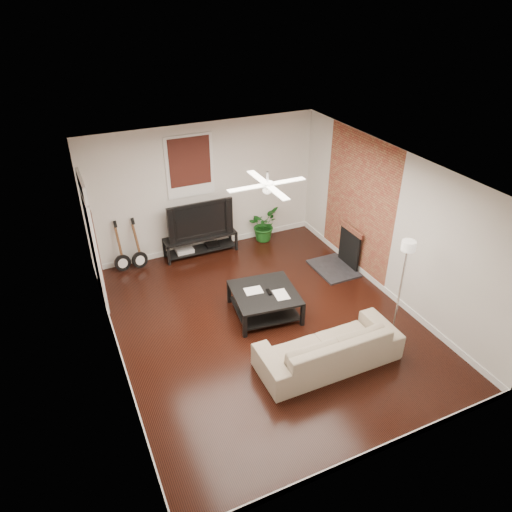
% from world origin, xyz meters
% --- Properties ---
extents(room, '(5.01, 6.01, 2.81)m').
position_xyz_m(room, '(0.00, 0.00, 1.40)').
color(room, black).
rests_on(room, ground).
extents(brick_accent, '(0.02, 2.20, 2.80)m').
position_xyz_m(brick_accent, '(2.49, 1.00, 1.40)').
color(brick_accent, brown).
rests_on(brick_accent, floor).
extents(fireplace, '(0.80, 1.10, 0.92)m').
position_xyz_m(fireplace, '(2.20, 1.00, 0.46)').
color(fireplace, black).
rests_on(fireplace, floor).
extents(window_back, '(1.00, 0.06, 1.30)m').
position_xyz_m(window_back, '(-0.30, 2.97, 1.95)').
color(window_back, '#39170F').
rests_on(window_back, wall_back).
extents(door_left, '(0.08, 1.00, 2.50)m').
position_xyz_m(door_left, '(-2.46, 1.90, 1.25)').
color(door_left, white).
rests_on(door_left, wall_left).
extents(tv_stand, '(1.58, 0.42, 0.44)m').
position_xyz_m(tv_stand, '(-0.24, 2.78, 0.22)').
color(tv_stand, black).
rests_on(tv_stand, floor).
extents(tv, '(1.42, 0.19, 0.82)m').
position_xyz_m(tv, '(-0.24, 2.80, 0.85)').
color(tv, black).
rests_on(tv, tv_stand).
extents(coffee_table, '(1.24, 1.24, 0.47)m').
position_xyz_m(coffee_table, '(0.10, 0.26, 0.23)').
color(coffee_table, black).
rests_on(coffee_table, floor).
extents(sofa, '(2.26, 0.89, 0.66)m').
position_xyz_m(sofa, '(0.46, -1.31, 0.33)').
color(sofa, tan).
rests_on(sofa, floor).
extents(floor_lamp, '(0.30, 0.30, 1.84)m').
position_xyz_m(floor_lamp, '(1.81, -1.21, 0.92)').
color(floor_lamp, white).
rests_on(floor_lamp, floor).
extents(potted_plant, '(0.89, 0.89, 0.75)m').
position_xyz_m(potted_plant, '(1.27, 2.79, 0.38)').
color(potted_plant, '#195A1B').
rests_on(potted_plant, floor).
extents(guitar_left, '(0.37, 0.29, 1.09)m').
position_xyz_m(guitar_left, '(-1.94, 2.75, 0.55)').
color(guitar_left, black).
rests_on(guitar_left, floor).
extents(guitar_right, '(0.39, 0.32, 1.09)m').
position_xyz_m(guitar_right, '(-1.59, 2.72, 0.55)').
color(guitar_right, black).
rests_on(guitar_right, floor).
extents(ceiling_fan, '(1.24, 1.24, 0.32)m').
position_xyz_m(ceiling_fan, '(0.00, 0.00, 2.60)').
color(ceiling_fan, white).
rests_on(ceiling_fan, ceiling).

